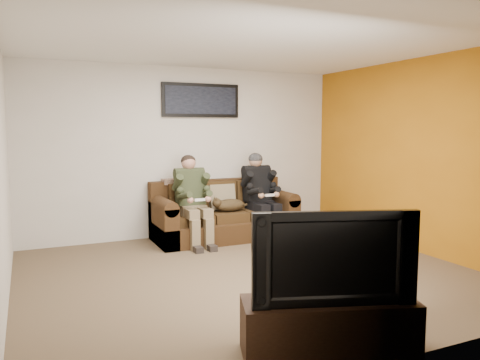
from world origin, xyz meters
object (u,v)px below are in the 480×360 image
sofa (223,216)px  cat (229,205)px  person_left (193,195)px  framed_poster (201,100)px  tv_stand (329,326)px  television (331,255)px  person_right (260,190)px

sofa → cat: 0.26m
person_left → framed_poster: bearing=58.5°
framed_poster → tv_stand: bearing=-97.1°
framed_poster → television: (-0.52, -4.17, -1.35)m
tv_stand → television: size_ratio=1.08×
sofa → person_left: 0.69m
cat → television: television is taller
framed_poster → tv_stand: 4.61m
person_left → person_right: 1.10m
sofa → cat: size_ratio=3.23×
person_right → framed_poster: framed_poster is taller
tv_stand → sofa: bearing=97.9°
television → person_right: bearing=89.3°
tv_stand → framed_poster: bearing=101.6°
cat → person_left: bearing=-178.5°
person_right → sofa: bearing=162.0°
person_right → cat: person_right is taller
television → cat: bearing=97.1°
cat → person_right: bearing=-1.6°
sofa → person_right: bearing=-18.0°
sofa → television: bearing=-100.8°
sofa → person_left: person_left is taller
cat → framed_poster: size_ratio=0.53×
sofa → cat: bearing=-81.2°
person_right → cat: size_ratio=1.96×
person_right → framed_poster: size_ratio=1.03×
television → tv_stand: bearing=-44.7°
person_left → framed_poster: size_ratio=1.03×
cat → sofa: bearing=98.8°
person_right → framed_poster: 1.67m
sofa → person_left: size_ratio=1.66×
sofa → person_right: (0.55, -0.18, 0.39)m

